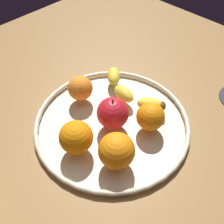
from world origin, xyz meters
The scene contains 8 objects.
ground_plane centered at (0.00, 0.00, -2.00)cm, with size 128.87×128.87×4.00cm, color olive.
fruit_bowl centered at (0.00, 0.00, 0.92)cm, with size 39.01×39.01×1.80cm.
banana centered at (-2.40, 9.38, 3.58)cm, with size 21.93×9.04×3.56cm.
apple centered at (0.90, -0.68, 5.67)cm, with size 7.73×7.73×8.53cm.
orange_back_left centered at (7.75, 5.03, 5.19)cm, with size 6.77×6.77×6.77cm, color orange.
orange_front_right centered at (8.79, -7.65, 5.74)cm, with size 7.88×7.88×7.88cm, color orange.
orange_back_right centered at (-11.59, 0.33, 5.08)cm, with size 6.55×6.55×6.55cm, color orange.
orange_center centered at (0.34, -11.23, 5.58)cm, with size 7.56×7.56×7.56cm, color orange.
Camera 1 is at (28.53, -29.26, 50.75)cm, focal length 40.93 mm.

